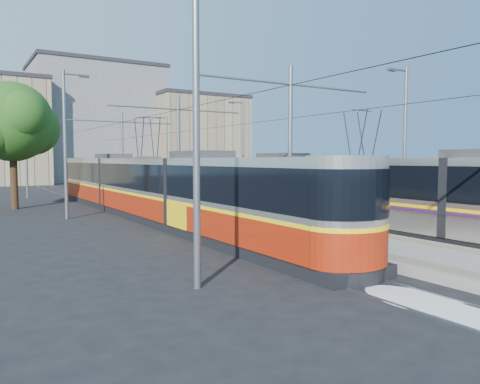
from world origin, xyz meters
TOP-DOWN VIEW (x-y plane):
  - ground at (0.00, 0.00)m, footprint 160.00×160.00m
  - platform at (0.00, 17.00)m, footprint 4.00×50.00m
  - tactile_strip_left at (-1.45, 17.00)m, footprint 0.70×50.00m
  - tactile_strip_right at (1.45, 17.00)m, footprint 0.70×50.00m
  - rails at (0.00, 17.00)m, footprint 8.71×70.00m
  - track_arrow at (-3.60, -3.00)m, footprint 1.20×5.00m
  - tram_left at (-3.60, 16.00)m, footprint 2.43×32.39m
  - tram_right at (3.60, 7.25)m, footprint 2.43×30.81m
  - catenary at (0.00, 14.15)m, footprint 9.20×70.00m
  - street_lamps at (-0.00, 21.00)m, footprint 15.18×38.22m
  - shelter at (1.04, 14.53)m, footprint 0.96×1.17m
  - tree at (-9.01, 25.39)m, footprint 5.67×5.24m
  - building_centre at (6.00, 64.00)m, footprint 18.36×14.28m
  - building_right at (20.00, 58.00)m, footprint 14.28×10.20m

SIDE VIEW (x-z plane):
  - ground at x=0.00m, z-range 0.00..0.00m
  - track_arrow at x=-3.60m, z-range 0.00..0.01m
  - rails at x=0.00m, z-range 0.00..0.03m
  - platform at x=0.00m, z-range 0.00..0.30m
  - tactile_strip_left at x=-1.45m, z-range 0.30..0.31m
  - tactile_strip_right at x=1.45m, z-range 0.30..0.31m
  - shelter at x=1.04m, z-range 0.35..2.58m
  - tram_left at x=-3.60m, z-range -1.05..4.45m
  - tram_right at x=3.60m, z-range -0.89..4.61m
  - street_lamps at x=0.00m, z-range 0.18..8.18m
  - catenary at x=0.00m, z-range 1.02..8.02m
  - tree at x=-9.01m, z-range 1.45..9.68m
  - building_right at x=20.00m, z-range 0.01..13.15m
  - building_centre at x=6.00m, z-range 0.01..17.34m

